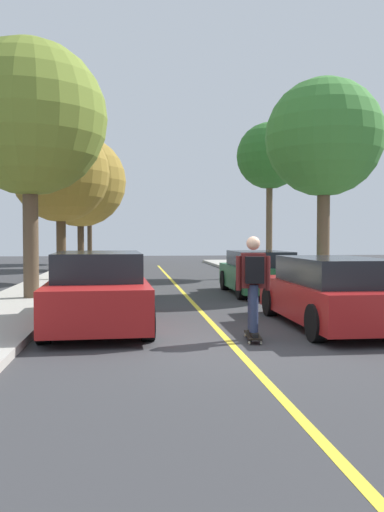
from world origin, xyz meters
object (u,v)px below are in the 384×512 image
object	(u,v)px
parked_car_right_nearest	(332,292)
parked_car_left_nearest	(98,291)
street_tree_left_nearest	(29,119)
skateboarder	(253,279)
fire_hydrant	(349,288)
street_tree_left_near	(61,174)
street_tree_left_farthest	(89,178)
street_tree_right_nearest	(324,138)
street_tree_left_far	(80,182)
street_tree_right_near	(270,157)
skateboard	(253,335)
parked_car_left_near	(111,272)
parked_car_right_near	(259,273)

from	to	relation	value
parked_car_right_nearest	parked_car_left_nearest	bearing A→B (deg)	173.23
street_tree_left_nearest	skateboarder	size ratio (longest dim) A/B	4.08
fire_hydrant	street_tree_left_near	bearing A→B (deg)	134.98
street_tree_left_farthest	street_tree_right_nearest	distance (m)	20.79
parked_car_right_nearest	street_tree_left_nearest	distance (m)	8.98
street_tree_left_nearest	street_tree_left_far	bearing A→B (deg)	90.00
parked_car_left_nearest	street_tree_left_near	size ratio (longest dim) A/B	0.77
street_tree_right_nearest	street_tree_right_near	distance (m)	6.45
skateboarder	skateboard	bearing A→B (deg)	83.39
skateboarder	street_tree_left_nearest	bearing A→B (deg)	129.15
street_tree_right_nearest	skateboard	world-z (taller)	street_tree_right_nearest
skateboard	street_tree_left_far	bearing A→B (deg)	103.27
street_tree_left_near	skateboarder	xyz separation A→B (m)	(4.68, -11.92, -3.09)
skateboard	skateboarder	xyz separation A→B (m)	(-0.00, -0.03, 0.95)
street_tree_right_near	street_tree_right_nearest	bearing A→B (deg)	-90.00
parked_car_left_near	fire_hydrant	xyz separation A→B (m)	(6.01, -4.51, -0.14)
street_tree_right_near	fire_hydrant	size ratio (longest dim) A/B	9.23
parked_car_left_nearest	street_tree_right_near	world-z (taller)	street_tree_right_near
parked_car_left_nearest	skateboard	xyz separation A→B (m)	(2.68, -1.70, -0.62)
parked_car_left_nearest	parked_car_right_nearest	size ratio (longest dim) A/B	1.03
parked_car_right_near	skateboard	size ratio (longest dim) A/B	4.73
parked_car_right_near	street_tree_left_near	distance (m)	8.80
skateboard	skateboarder	distance (m)	0.95
parked_car_right_near	skateboarder	bearing A→B (deg)	-104.47
street_tree_left_near	street_tree_right_nearest	xyz separation A→B (m)	(8.52, -4.84, 0.63)
parked_car_right_near	street_tree_left_far	world-z (taller)	street_tree_left_far
parked_car_left_near	street_tree_left_farthest	distance (m)	18.39
street_tree_left_farthest	skateboarder	distance (m)	26.81
parked_car_left_nearest	skateboard	world-z (taller)	parked_car_left_nearest
street_tree_left_farthest	parked_car_right_nearest	bearing A→B (deg)	-75.29
street_tree_right_nearest	street_tree_left_nearest	bearing A→B (deg)	-171.15
parked_car_left_nearest	street_tree_right_near	bearing A→B (deg)	61.04
parked_car_right_near	street_tree_left_near	bearing A→B (deg)	143.68
street_tree_left_farthest	fire_hydrant	distance (m)	24.06
parked_car_left_near	street_tree_right_nearest	distance (m)	7.83
parked_car_left_near	street_tree_left_far	bearing A→B (deg)	99.90
street_tree_left_far	skateboarder	distance (m)	20.74
street_tree_left_far	street_tree_right_nearest	size ratio (longest dim) A/B	1.07
street_tree_left_near	street_tree_right_nearest	bearing A→B (deg)	-29.63
parked_car_right_nearest	skateboard	bearing A→B (deg)	-147.64
parked_car_left_nearest	street_tree_left_far	world-z (taller)	street_tree_left_far
fire_hydrant	parked_car_right_nearest	bearing A→B (deg)	-119.08
street_tree_left_far	street_tree_right_near	distance (m)	10.65
parked_car_right_nearest	street_tree_left_farthest	bearing A→B (deg)	104.71
parked_car_left_nearest	parked_car_right_near	size ratio (longest dim) A/B	1.11
fire_hydrant	street_tree_right_near	bearing A→B (deg)	87.00
street_tree_right_nearest	skateboarder	xyz separation A→B (m)	(-3.84, -7.07, -3.72)
street_tree_right_nearest	skateboard	xyz separation A→B (m)	(-3.84, -7.04, -4.67)
street_tree_left_nearest	street_tree_left_near	size ratio (longest dim) A/B	1.16
street_tree_left_nearest	skateboarder	xyz separation A→B (m)	(4.68, -5.74, -3.81)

